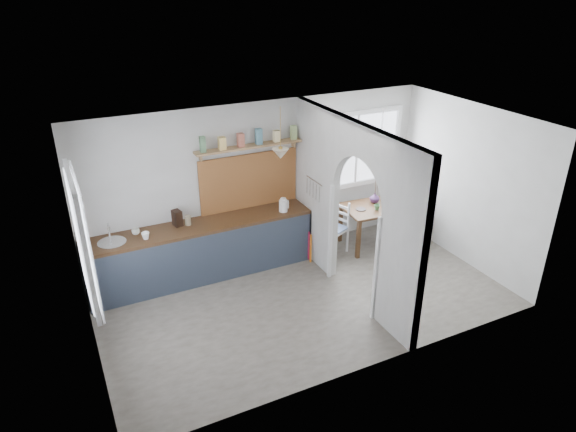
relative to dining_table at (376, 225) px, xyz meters
name	(u,v)px	position (x,y,z in m)	size (l,w,h in m)	color
floor	(306,299)	(-1.91, -0.99, -0.36)	(5.80, 3.20, 0.01)	gray
ceiling	(309,127)	(-1.91, -0.99, 2.24)	(5.80, 3.20, 0.01)	silver
walls	(307,220)	(-1.91, -0.99, 0.94)	(5.81, 3.21, 2.60)	silver
partition	(349,199)	(-1.21, -0.93, 1.09)	(0.12, 3.20, 2.60)	silver
kitchen_window	(80,241)	(-4.78, -0.99, 1.29)	(0.10, 1.16, 1.50)	white
nook_window	(357,149)	(-0.11, 0.57, 1.24)	(1.76, 0.10, 1.30)	white
counter	(202,249)	(-3.04, 0.34, 0.09)	(3.50, 0.60, 0.90)	#4A2A19
sink	(112,243)	(-4.34, 0.31, 0.53)	(0.40, 0.40, 0.02)	silver
backsplash	(249,181)	(-2.11, 0.58, 0.99)	(1.65, 0.03, 0.90)	#9B5B2C
shelf	(250,143)	(-2.11, 0.50, 1.63)	(1.75, 0.20, 0.21)	#A2845D
pendant_lamp	(281,154)	(-1.76, 0.16, 1.52)	(0.26, 0.26, 0.16)	beige
utensil_rail	(315,181)	(-1.30, -0.09, 1.09)	(0.02, 0.02, 0.50)	silver
dining_table	(376,225)	(0.00, 0.00, 0.00)	(1.17, 0.78, 0.73)	#4A2A19
chair_left	(332,228)	(-0.84, 0.07, 0.09)	(0.42, 0.42, 0.91)	silver
chair_right	(423,212)	(0.94, -0.10, 0.11)	(0.43, 0.43, 0.94)	silver
kettle	(283,205)	(-1.70, 0.19, 0.65)	(0.19, 0.15, 0.22)	white
mug_a	(146,236)	(-3.88, 0.19, 0.59)	(0.11, 0.11, 0.11)	white
mug_b	(136,232)	(-3.98, 0.41, 0.58)	(0.11, 0.11, 0.09)	silver
knife_block	(177,218)	(-3.35, 0.43, 0.66)	(0.11, 0.16, 0.24)	black
jar	(188,220)	(-3.20, 0.38, 0.61)	(0.09, 0.09, 0.15)	#7C7057
towel_magenta	(309,246)	(-1.33, 0.00, -0.09)	(0.02, 0.03, 0.51)	#B71944
towel_orange	(311,249)	(-1.33, -0.07, -0.11)	(0.02, 0.03, 0.52)	orange
bowl	(393,203)	(0.26, -0.08, 0.41)	(0.34, 0.34, 0.08)	white
table_cup	(377,207)	(-0.09, -0.12, 0.41)	(0.10, 0.10, 0.09)	#417444
plate	(361,209)	(-0.33, 0.01, 0.37)	(0.17, 0.17, 0.01)	#2D2624
vase	(375,198)	(0.05, 0.16, 0.45)	(0.17, 0.17, 0.18)	#3F234D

